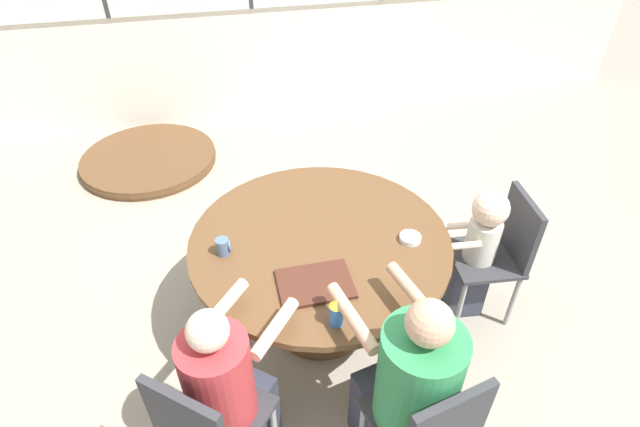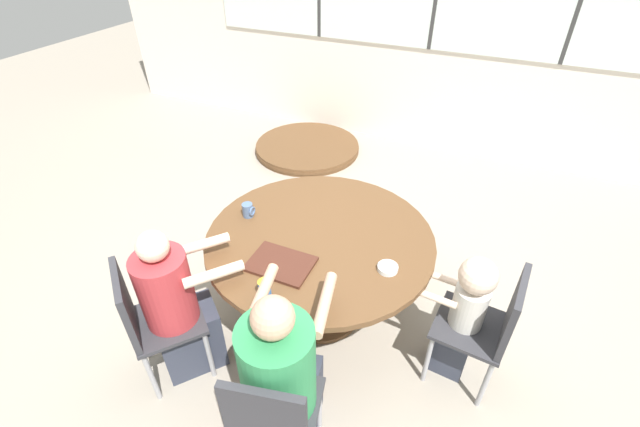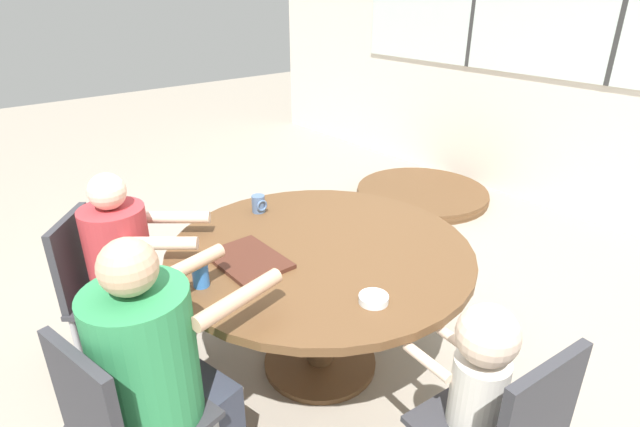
{
  "view_description": "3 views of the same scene",
  "coord_description": "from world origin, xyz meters",
  "px_view_note": "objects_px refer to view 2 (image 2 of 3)",
  "views": [
    {
      "loc": [
        -0.47,
        -2.05,
        2.56
      ],
      "look_at": [
        0.0,
        0.0,
        0.9
      ],
      "focal_mm": 28.0,
      "sensor_mm": 36.0,
      "label": 1
    },
    {
      "loc": [
        0.86,
        -1.94,
        2.47
      ],
      "look_at": [
        0.0,
        0.0,
        0.9
      ],
      "focal_mm": 24.0,
      "sensor_mm": 36.0,
      "label": 2
    },
    {
      "loc": [
        1.63,
        -1.35,
        1.88
      ],
      "look_at": [
        0.0,
        0.0,
        0.9
      ],
      "focal_mm": 28.0,
      "sensor_mm": 36.0,
      "label": 3
    }
  ],
  "objects_px": {
    "chair_for_toddler": "(490,323)",
    "bowl_white_shallow": "(388,268)",
    "folded_table_stack": "(307,147)",
    "chair_for_man_blue_shirt": "(272,416)",
    "person_toddler": "(461,318)",
    "coffee_mug": "(248,210)",
    "chair_for_woman_green_shirt": "(148,317)",
    "person_woman_green_shirt": "(179,310)",
    "person_man_blue_shirt": "(282,385)",
    "sippy_cup": "(264,287)"
  },
  "relations": [
    {
      "from": "chair_for_woman_green_shirt",
      "to": "chair_for_toddler",
      "type": "distance_m",
      "value": 1.96
    },
    {
      "from": "person_man_blue_shirt",
      "to": "sippy_cup",
      "type": "bearing_deg",
      "value": 116.9
    },
    {
      "from": "chair_for_man_blue_shirt",
      "to": "person_woman_green_shirt",
      "type": "distance_m",
      "value": 0.91
    },
    {
      "from": "chair_for_toddler",
      "to": "sippy_cup",
      "type": "distance_m",
      "value": 1.29
    },
    {
      "from": "folded_table_stack",
      "to": "chair_for_toddler",
      "type": "bearing_deg",
      "value": -45.92
    },
    {
      "from": "chair_for_woman_green_shirt",
      "to": "sippy_cup",
      "type": "relative_size",
      "value": 5.56
    },
    {
      "from": "chair_for_woman_green_shirt",
      "to": "chair_for_man_blue_shirt",
      "type": "distance_m",
      "value": 0.97
    },
    {
      "from": "chair_for_woman_green_shirt",
      "to": "chair_for_toddler",
      "type": "bearing_deg",
      "value": 61.96
    },
    {
      "from": "chair_for_toddler",
      "to": "person_man_blue_shirt",
      "type": "distance_m",
      "value": 1.21
    },
    {
      "from": "chair_for_woman_green_shirt",
      "to": "person_woman_green_shirt",
      "type": "height_order",
      "value": "person_woman_green_shirt"
    },
    {
      "from": "sippy_cup",
      "to": "coffee_mug",
      "type": "bearing_deg",
      "value": 128.16
    },
    {
      "from": "person_toddler",
      "to": "folded_table_stack",
      "type": "xyz_separation_m",
      "value": [
        -2.1,
        2.31,
        -0.43
      ]
    },
    {
      "from": "chair_for_man_blue_shirt",
      "to": "person_man_blue_shirt",
      "type": "bearing_deg",
      "value": 90.0
    },
    {
      "from": "person_woman_green_shirt",
      "to": "person_man_blue_shirt",
      "type": "bearing_deg",
      "value": 26.06
    },
    {
      "from": "person_toddler",
      "to": "folded_table_stack",
      "type": "bearing_deg",
      "value": 47.78
    },
    {
      "from": "chair_for_woman_green_shirt",
      "to": "coffee_mug",
      "type": "bearing_deg",
      "value": 118.16
    },
    {
      "from": "coffee_mug",
      "to": "folded_table_stack",
      "type": "bearing_deg",
      "value": 105.52
    },
    {
      "from": "chair_for_woman_green_shirt",
      "to": "person_man_blue_shirt",
      "type": "distance_m",
      "value": 0.9
    },
    {
      "from": "chair_for_man_blue_shirt",
      "to": "person_man_blue_shirt",
      "type": "xyz_separation_m",
      "value": [
        -0.04,
        0.17,
        -0.01
      ]
    },
    {
      "from": "person_woman_green_shirt",
      "to": "sippy_cup",
      "type": "relative_size",
      "value": 6.97
    },
    {
      "from": "coffee_mug",
      "to": "chair_for_man_blue_shirt",
      "type": "bearing_deg",
      "value": -54.74
    },
    {
      "from": "chair_for_woman_green_shirt",
      "to": "person_man_blue_shirt",
      "type": "relative_size",
      "value": 0.75
    },
    {
      "from": "person_toddler",
      "to": "person_woman_green_shirt",
      "type": "bearing_deg",
      "value": 117.82
    },
    {
      "from": "person_man_blue_shirt",
      "to": "coffee_mug",
      "type": "distance_m",
      "value": 1.2
    },
    {
      "from": "chair_for_toddler",
      "to": "bowl_white_shallow",
      "type": "relative_size",
      "value": 7.29
    },
    {
      "from": "person_man_blue_shirt",
      "to": "bowl_white_shallow",
      "type": "xyz_separation_m",
      "value": [
        0.29,
        0.79,
        0.22
      ]
    },
    {
      "from": "coffee_mug",
      "to": "bowl_white_shallow",
      "type": "relative_size",
      "value": 0.81
    },
    {
      "from": "chair_for_woman_green_shirt",
      "to": "chair_for_toddler",
      "type": "height_order",
      "value": "same"
    },
    {
      "from": "chair_for_man_blue_shirt",
      "to": "coffee_mug",
      "type": "xyz_separation_m",
      "value": [
        -0.77,
        1.09,
        0.24
      ]
    },
    {
      "from": "folded_table_stack",
      "to": "person_woman_green_shirt",
      "type": "bearing_deg",
      "value": -79.43
    },
    {
      "from": "bowl_white_shallow",
      "to": "folded_table_stack",
      "type": "height_order",
      "value": "bowl_white_shallow"
    },
    {
      "from": "person_woman_green_shirt",
      "to": "folded_table_stack",
      "type": "relative_size",
      "value": 0.88
    },
    {
      "from": "coffee_mug",
      "to": "person_toddler",
      "type": "bearing_deg",
      "value": -3.66
    },
    {
      "from": "person_man_blue_shirt",
      "to": "folded_table_stack",
      "type": "bearing_deg",
      "value": 101.01
    },
    {
      "from": "coffee_mug",
      "to": "bowl_white_shallow",
      "type": "bearing_deg",
      "value": -7.19
    },
    {
      "from": "person_woman_green_shirt",
      "to": "coffee_mug",
      "type": "relative_size",
      "value": 11.32
    },
    {
      "from": "person_toddler",
      "to": "chair_for_man_blue_shirt",
      "type": "bearing_deg",
      "value": 149.67
    },
    {
      "from": "person_woman_green_shirt",
      "to": "person_toddler",
      "type": "distance_m",
      "value": 1.67
    },
    {
      "from": "folded_table_stack",
      "to": "bowl_white_shallow",
      "type": "bearing_deg",
      "value": -55.1
    },
    {
      "from": "person_woman_green_shirt",
      "to": "chair_for_man_blue_shirt",
      "type": "bearing_deg",
      "value": 16.3
    },
    {
      "from": "chair_for_toddler",
      "to": "sippy_cup",
      "type": "height_order",
      "value": "same"
    },
    {
      "from": "folded_table_stack",
      "to": "chair_for_woman_green_shirt",
      "type": "bearing_deg",
      "value": -81.79
    },
    {
      "from": "chair_for_toddler",
      "to": "person_toddler",
      "type": "xyz_separation_m",
      "value": [
        -0.15,
        0.01,
        -0.05
      ]
    },
    {
      "from": "folded_table_stack",
      "to": "chair_for_man_blue_shirt",
      "type": "bearing_deg",
      "value": -67.27
    },
    {
      "from": "bowl_white_shallow",
      "to": "folded_table_stack",
      "type": "distance_m",
      "value": 2.94
    },
    {
      "from": "chair_for_woman_green_shirt",
      "to": "sippy_cup",
      "type": "distance_m",
      "value": 0.74
    },
    {
      "from": "person_woman_green_shirt",
      "to": "person_man_blue_shirt",
      "type": "relative_size",
      "value": 0.94
    },
    {
      "from": "person_toddler",
      "to": "coffee_mug",
      "type": "height_order",
      "value": "person_toddler"
    },
    {
      "from": "chair_for_toddler",
      "to": "bowl_white_shallow",
      "type": "bearing_deg",
      "value": 97.31
    },
    {
      "from": "sippy_cup",
      "to": "bowl_white_shallow",
      "type": "bearing_deg",
      "value": 40.81
    }
  ]
}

